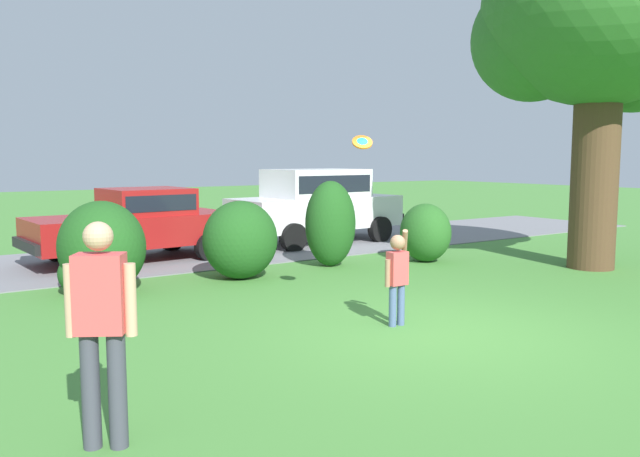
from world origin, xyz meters
TOP-DOWN VIEW (x-y plane):
  - ground_plane at (0.00, 0.00)m, footprint 80.00×80.00m
  - driveway_strip at (0.00, 7.86)m, footprint 28.00×4.40m
  - oak_tree_large at (6.06, 1.83)m, footprint 5.00×4.62m
  - shrub_near_tree at (-2.94, 4.80)m, footprint 1.38×1.62m
  - shrub_centre_left at (-0.47, 4.64)m, footprint 1.39×1.27m
  - shrub_centre at (1.68, 4.83)m, footprint 1.06×0.96m
  - shrub_centre_right at (3.68, 4.16)m, footprint 1.02×1.16m
  - parked_sedan at (-1.39, 7.69)m, footprint 4.52×2.33m
  - parked_suv at (3.42, 7.97)m, footprint 4.80×2.32m
  - child_thrower at (-0.25, 0.54)m, footprint 0.46×0.26m
  - frisbee at (-0.30, 1.24)m, footprint 0.33×0.25m
  - adult_onlooker at (-4.42, -0.91)m, footprint 0.47×0.37m

SIDE VIEW (x-z plane):
  - ground_plane at x=0.00m, z-range 0.00..0.00m
  - driveway_strip at x=0.00m, z-range 0.00..0.02m
  - shrub_centre_right at x=3.68m, z-range 0.00..1.25m
  - shrub_near_tree at x=-2.94m, z-range -0.04..1.47m
  - child_thrower at x=-0.25m, z-range 0.07..1.36m
  - shrub_centre_left at x=-0.47m, z-range 0.00..1.44m
  - parked_sedan at x=-1.39m, z-range 0.07..1.63m
  - shrub_centre at x=1.68m, z-range 0.00..1.75m
  - adult_onlooker at x=-4.42m, z-range 0.11..1.85m
  - parked_suv at x=3.42m, z-range 0.12..2.04m
  - frisbee at x=-0.30m, z-range 2.29..2.56m
  - oak_tree_large at x=6.06m, z-range 1.34..8.46m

